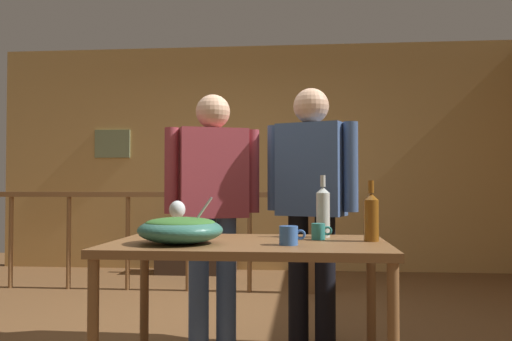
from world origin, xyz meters
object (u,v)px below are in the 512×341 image
(wine_bottle_clear, at_px, (323,211))
(mug_teal, at_px, (319,231))
(tv_console, at_px, (197,255))
(wine_glass, at_px, (177,211))
(wine_bottle_amber, at_px, (371,216))
(framed_picture, at_px, (113,144))
(flat_screen_tv, at_px, (196,218))
(mug_blue, at_px, (289,235))
(serving_table, at_px, (249,256))
(stair_railing, at_px, (179,224))
(person_standing_right, at_px, (311,192))
(person_standing_left, at_px, (213,195))
(salad_bowl, at_px, (180,229))

(wine_bottle_clear, relative_size, mug_teal, 3.12)
(tv_console, distance_m, mug_teal, 3.72)
(wine_glass, bearing_deg, wine_bottle_amber, -9.93)
(framed_picture, distance_m, flat_screen_tv, 1.47)
(flat_screen_tv, height_order, mug_blue, mug_blue)
(tv_console, height_order, serving_table, serving_table)
(mug_blue, bearing_deg, flat_screen_tv, 108.03)
(mug_blue, bearing_deg, serving_table, 145.80)
(serving_table, bearing_deg, stair_railing, 110.67)
(framed_picture, bearing_deg, flat_screen_tv, -15.91)
(wine_bottle_amber, bearing_deg, framed_picture, 125.79)
(wine_bottle_amber, bearing_deg, mug_blue, -152.92)
(serving_table, relative_size, person_standing_right, 0.83)
(serving_table, distance_m, wine_glass, 0.53)
(person_standing_right, bearing_deg, person_standing_left, 20.48)
(wine_bottle_amber, distance_m, mug_teal, 0.28)
(serving_table, bearing_deg, wine_bottle_amber, 6.29)
(mug_blue, bearing_deg, mug_teal, 60.97)
(framed_picture, height_order, mug_teal, framed_picture)
(salad_bowl, distance_m, wine_glass, 0.39)
(salad_bowl, bearing_deg, person_standing_left, 90.25)
(stair_railing, distance_m, mug_blue, 2.87)
(wine_bottle_amber, height_order, person_standing_right, person_standing_right)
(tv_console, bearing_deg, flat_screen_tv, -90.00)
(salad_bowl, relative_size, wine_glass, 2.09)
(salad_bowl, height_order, mug_teal, salad_bowl)
(wine_glass, distance_m, person_standing_right, 0.93)
(person_standing_left, bearing_deg, mug_blue, 98.64)
(wine_glass, distance_m, person_standing_left, 0.57)
(serving_table, xyz_separation_m, person_standing_right, (0.32, 0.80, 0.30))
(person_standing_right, bearing_deg, salad_bowl, 76.02)
(mug_teal, bearing_deg, salad_bowl, -159.80)
(serving_table, xyz_separation_m, mug_blue, (0.20, -0.14, 0.11))
(tv_console, relative_size, salad_bowl, 2.22)
(flat_screen_tv, bearing_deg, tv_console, 90.00)
(stair_railing, distance_m, person_standing_left, 1.83)
(tv_console, distance_m, serving_table, 3.71)
(tv_console, distance_m, mug_blue, 3.91)
(stair_railing, height_order, wine_bottle_clear, wine_bottle_clear)
(wine_bottle_amber, xyz_separation_m, person_standing_left, (-0.92, 0.73, 0.09))
(stair_railing, distance_m, tv_console, 1.13)
(wine_glass, xyz_separation_m, mug_teal, (0.77, -0.13, -0.10))
(wine_bottle_clear, xyz_separation_m, mug_blue, (-0.17, -0.39, -0.10))
(salad_bowl, relative_size, wine_bottle_clear, 1.22)
(flat_screen_tv, height_order, serving_table, flat_screen_tv)
(serving_table, relative_size, person_standing_left, 0.84)
(salad_bowl, distance_m, mug_teal, 0.71)
(mug_teal, bearing_deg, flat_screen_tv, 111.44)
(salad_bowl, bearing_deg, stair_railing, 103.47)
(wine_bottle_amber, bearing_deg, flat_screen_tv, 114.77)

